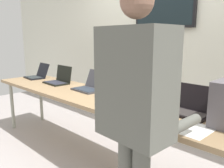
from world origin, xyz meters
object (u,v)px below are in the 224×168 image
(laptop_station_0, at_px, (37,75))
(workbench, at_px, (94,99))
(laptop_station_4, at_px, (189,107))
(laptop_station_1, at_px, (59,79))
(person, at_px, (136,104))
(laptop_station_2, at_px, (91,86))
(laptop_station_3, at_px, (127,95))

(laptop_station_0, bearing_deg, workbench, -4.70)
(laptop_station_4, bearing_deg, laptop_station_0, -179.53)
(laptop_station_0, height_order, laptop_station_4, laptop_station_4)
(laptop_station_1, xyz_separation_m, laptop_station_4, (1.93, 0.03, -0.00))
(laptop_station_0, distance_m, person, 2.70)
(workbench, distance_m, person, 1.28)
(laptop_station_0, xyz_separation_m, laptop_station_2, (1.28, 0.02, 0.00))
(laptop_station_1, relative_size, laptop_station_4, 0.97)
(laptop_station_3, bearing_deg, laptop_station_4, 2.65)
(workbench, relative_size, laptop_station_2, 9.30)
(workbench, relative_size, laptop_station_0, 9.62)
(laptop_station_0, height_order, laptop_station_3, laptop_station_3)
(laptop_station_0, bearing_deg, laptop_station_1, -1.01)
(laptop_station_4, xyz_separation_m, person, (0.03, -0.77, 0.20))
(laptop_station_1, relative_size, laptop_station_3, 1.15)
(workbench, xyz_separation_m, laptop_station_4, (1.05, 0.15, 0.10))
(laptop_station_0, bearing_deg, laptop_station_3, -0.29)
(laptop_station_2, height_order, person, person)
(laptop_station_0, relative_size, laptop_station_2, 0.97)
(laptop_station_2, height_order, laptop_station_4, laptop_station_4)
(laptop_station_0, distance_m, laptop_station_3, 1.90)
(workbench, relative_size, laptop_station_1, 9.34)
(workbench, bearing_deg, laptop_station_1, 172.67)
(laptop_station_0, xyz_separation_m, laptop_station_4, (2.56, 0.02, 0.00))
(workbench, distance_m, laptop_station_1, 0.89)
(laptop_station_3, bearing_deg, person, -46.82)
(workbench, height_order, person, person)
(laptop_station_1, bearing_deg, laptop_station_3, 0.07)
(workbench, distance_m, laptop_station_3, 0.42)
(workbench, distance_m, laptop_station_4, 1.07)
(laptop_station_3, height_order, person, person)
(laptop_station_1, relative_size, person, 0.22)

